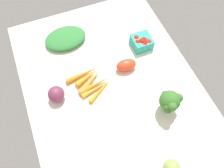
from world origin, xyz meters
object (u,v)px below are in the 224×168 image
Objects in this scene: heirloom_tomato_green at (172,167)px; roma_tomato at (126,65)px; leafy_greens_clump at (65,38)px; carrot_bunch at (91,81)px; berry_basket at (142,42)px; broccoli_head at (170,102)px; red_onion_center at (56,94)px.

heirloom_tomato_green is 0.66× the size of roma_tomato.
leafy_greens_clump is 76.28cm from heirloom_tomato_green.
heirloom_tomato_green is at bearing 92.99° from roma_tomato.
leafy_greens_clump is at bearing -44.87° from roma_tomato.
carrot_bunch is 17.67cm from roma_tomato.
berry_basket reaches higher than carrot_bunch.
heirloom_tomato_green is at bearing 14.54° from leafy_greens_clump.
berry_basket is 0.96× the size of roma_tomato.
roma_tomato is (-25.43, -7.82, -4.78)cm from broccoli_head.
roma_tomato is at bearing -162.91° from broccoli_head.
berry_basket is 37.87cm from leafy_greens_clump.
carrot_bunch is 3.22× the size of heirloom_tomato_green.
roma_tomato is (-47.54, 2.36, -0.32)cm from heirloom_tomato_green.
roma_tomato is (-1.39, 17.55, 1.46)cm from carrot_bunch.
berry_basket reaches higher than heirloom_tomato_green.
broccoli_head is 1.92× the size of heirloom_tomato_green.
broccoli_head is (34.87, -4.57, 4.37)cm from berry_basket.
leafy_greens_clump is (-16.85, -33.90, -1.11)cm from berry_basket.
broccoli_head reaches higher than carrot_bunch.
roma_tomato is (9.44, -12.39, -0.41)cm from berry_basket.
leafy_greens_clump is at bearing -150.44° from broccoli_head.
red_onion_center is 33.95cm from roma_tomato.
carrot_bunch is at bearing 95.91° from red_onion_center.
carrot_bunch is 48.62cm from heirloom_tomato_green.
carrot_bunch is 2.12× the size of roma_tomato.
heirloom_tomato_green is (22.11, -10.18, -4.45)cm from broccoli_head.
heirloom_tomato_green is at bearing -14.51° from berry_basket.
carrot_bunch is at bearing -70.12° from berry_basket.
red_onion_center is 1.15× the size of heirloom_tomato_green.
heirloom_tomato_green is (73.83, 19.15, 1.03)cm from leafy_greens_clump.
broccoli_head is 1.27× the size of roma_tomato.
red_onion_center is at bearing -84.09° from carrot_bunch.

